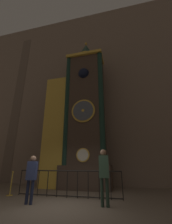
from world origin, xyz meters
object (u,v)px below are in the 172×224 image
clock_tower (78,116)px  stanchion_post (11,187)px  visitor_far (104,170)px  visitor_near (32,174)px

clock_tower → stanchion_post: bearing=-131.2°
clock_tower → visitor_far: clock_tower is taller
visitor_near → stanchion_post: bearing=135.0°
clock_tower → visitor_near: 5.20m
clock_tower → stanchion_post: 5.42m
stanchion_post → visitor_far: bearing=-11.3°
visitor_near → visitor_far: bearing=-4.3°
visitor_near → stanchion_post: 2.21m
visitor_near → visitor_far: (2.65, 0.31, 0.14)m
visitor_near → clock_tower: bearing=70.4°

